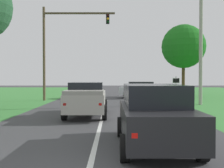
% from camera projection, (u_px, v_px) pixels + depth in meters
% --- Properties ---
extents(ground_plane, '(120.00, 120.00, 0.00)m').
position_uv_depth(ground_plane, '(104.00, 113.00, 16.45)').
color(ground_plane, '#424244').
extents(red_suv_near, '(2.23, 4.82, 1.95)m').
position_uv_depth(red_suv_near, '(155.00, 114.00, 8.42)').
color(red_suv_near, black).
rests_on(red_suv_near, ground_plane).
extents(pickup_truck_lead, '(2.35, 5.51, 1.91)m').
position_uv_depth(pickup_truck_lead, '(88.00, 98.00, 15.23)').
color(pickup_truck_lead, '#B7B2A8').
rests_on(pickup_truck_lead, ground_plane).
extents(traffic_light, '(6.88, 0.40, 8.91)m').
position_uv_depth(traffic_light, '(62.00, 40.00, 25.55)').
color(traffic_light, brown).
rests_on(traffic_light, ground_plane).
extents(keep_moving_sign, '(0.60, 0.09, 2.29)m').
position_uv_depth(keep_moving_sign, '(177.00, 86.00, 22.30)').
color(keep_moving_sign, gray).
rests_on(keep_moving_sign, ground_plane).
extents(oak_tree_right, '(5.01, 5.01, 8.29)m').
position_uv_depth(oak_tree_right, '(185.00, 47.00, 30.76)').
color(oak_tree_right, '#4C351E').
rests_on(oak_tree_right, ground_plane).
extents(crossing_suv_far, '(4.26, 2.16, 1.75)m').
position_uv_depth(crossing_suv_far, '(140.00, 89.00, 28.76)').
color(crossing_suv_far, silver).
rests_on(crossing_suv_far, ground_plane).
extents(utility_pole_right, '(0.28, 0.28, 10.28)m').
position_uv_depth(utility_pole_right, '(202.00, 41.00, 21.57)').
color(utility_pole_right, '#9E998E').
rests_on(utility_pole_right, ground_plane).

